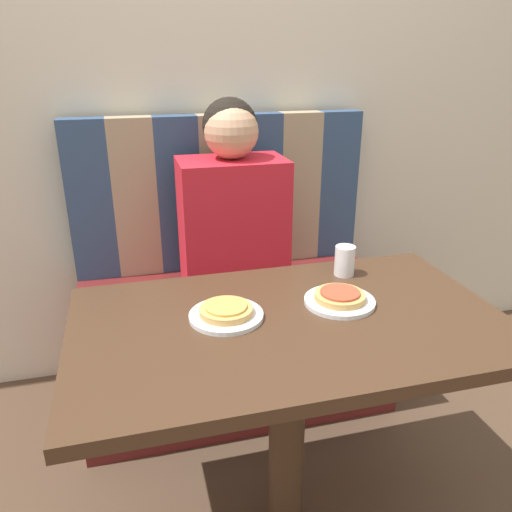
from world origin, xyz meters
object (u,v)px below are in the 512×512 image
Objects in this scene: plate_left at (226,316)px; pizza_left at (226,310)px; pizza_right at (340,296)px; drinking_cup at (345,261)px; plate_right at (339,301)px; person at (232,204)px.

plate_left is 1.40× the size of pizza_left.
pizza_right reaches higher than plate_left.
pizza_left is (0.00, -0.00, 0.02)m from plate_left.
drinking_cup is at bearing 23.35° from pizza_left.
drinking_cup reaches higher than plate_right.
person reaches higher than plate_right.
drinking_cup is (0.09, 0.17, 0.02)m from pizza_right.
pizza_right is (0.15, -0.63, -0.09)m from person.
plate_left is 0.02m from pizza_left.
plate_right is (0.15, -0.63, -0.10)m from person.
person is 5.22× the size of pizza_left.
plate_left is at bearing 90.00° from pizza_left.
plate_left is 0.44m from drinking_cup.
plate_left is at bearing -103.72° from person.
drinking_cup is at bearing 62.64° from pizza_right.
plate_right is 0.31m from pizza_left.
plate_left is at bearing -156.65° from drinking_cup.
plate_left is 0.31m from plate_right.
drinking_cup is (0.24, -0.46, -0.06)m from person.
pizza_left is at bearing -90.00° from plate_left.
person is at bearing 103.72° from pizza_right.
pizza_left is at bearing 180.00° from pizza_right.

